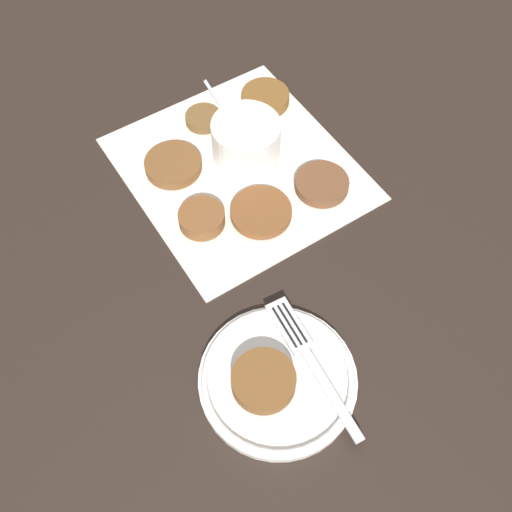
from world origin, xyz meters
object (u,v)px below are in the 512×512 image
fritter_on_plate (264,381)px  fork (305,352)px  sauce_bowl (246,141)px  serving_plate (278,379)px

fritter_on_plate → fork: bearing=98.7°
sauce_bowl → serving_plate: (0.33, -0.14, -0.02)m
serving_plate → fork: 0.05m
sauce_bowl → fork: bearing=-16.4°
sauce_bowl → fritter_on_plate: 0.37m
fritter_on_plate → fork: fritter_on_plate is taller
sauce_bowl → fork: sauce_bowl is taller
serving_plate → fork: (-0.01, 0.04, 0.01)m
serving_plate → fork: fork is taller
serving_plate → fork: size_ratio=0.96×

